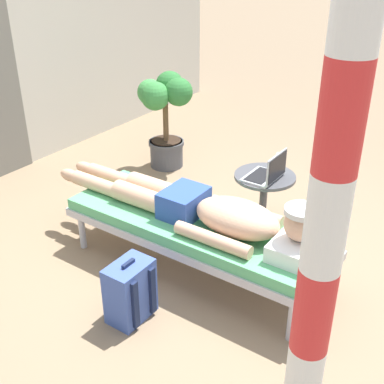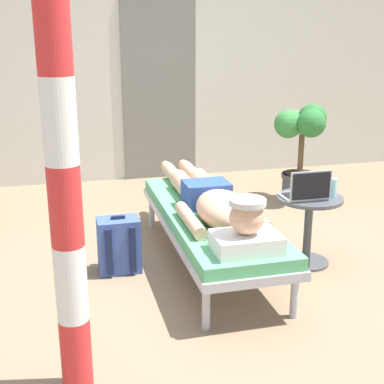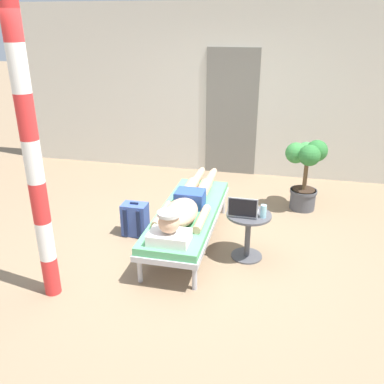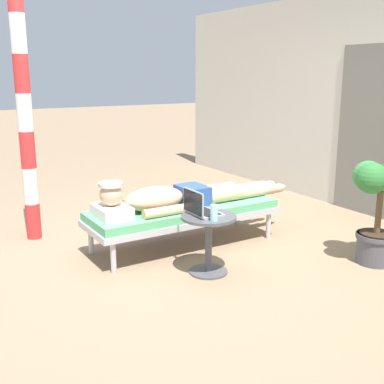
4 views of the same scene
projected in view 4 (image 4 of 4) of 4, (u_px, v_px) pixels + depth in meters
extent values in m
plane|color=#8C7256|center=(176.00, 252.00, 4.77)|extent=(40.00, 40.00, 0.00)
cube|color=beige|center=(366.00, 103.00, 5.97)|extent=(7.60, 0.20, 2.70)
cube|color=slate|center=(367.00, 131.00, 5.89)|extent=(0.84, 0.03, 2.04)
cylinder|color=#B7B7BC|center=(237.00, 213.00, 5.61)|extent=(0.05, 0.05, 0.28)
cylinder|color=#B7B7BC|center=(268.00, 225.00, 5.15)|extent=(0.05, 0.05, 0.28)
cylinder|color=#B7B7BC|center=(91.00, 240.00, 4.71)|extent=(0.05, 0.05, 0.28)
cylinder|color=#B7B7BC|center=(113.00, 258.00, 4.25)|extent=(0.05, 0.05, 0.28)
cube|color=#B7B7BC|center=(183.00, 216.00, 4.89)|extent=(0.66, 1.96, 0.06)
cube|color=#59B272|center=(183.00, 209.00, 4.87)|extent=(0.63, 1.92, 0.08)
cube|color=white|center=(112.00, 211.00, 4.46)|extent=(0.40, 0.28, 0.11)
sphere|color=#D8A884|center=(111.00, 195.00, 4.42)|extent=(0.21, 0.21, 0.21)
cylinder|color=silver|center=(111.00, 184.00, 4.40)|extent=(0.22, 0.22, 0.03)
ellipsoid|color=#D8A884|center=(154.00, 199.00, 4.67)|extent=(0.35, 0.60, 0.23)
cylinder|color=#D8A884|center=(149.00, 200.00, 4.89)|extent=(0.09, 0.55, 0.09)
cylinder|color=#D8A884|center=(170.00, 210.00, 4.53)|extent=(0.09, 0.55, 0.09)
cube|color=#2D4C9E|center=(193.00, 195.00, 4.89)|extent=(0.33, 0.26, 0.19)
cylinder|color=#D8A884|center=(216.00, 191.00, 5.14)|extent=(0.15, 0.42, 0.15)
cylinder|color=#D8A884|center=(248.00, 188.00, 5.36)|extent=(0.11, 0.44, 0.11)
ellipsoid|color=#D8A884|center=(268.00, 185.00, 5.51)|extent=(0.09, 0.20, 0.10)
cylinder|color=#D8A884|center=(225.00, 194.00, 5.00)|extent=(0.15, 0.42, 0.15)
cylinder|color=#D8A884|center=(258.00, 191.00, 5.22)|extent=(0.11, 0.44, 0.11)
ellipsoid|color=#D8A884|center=(278.00, 188.00, 5.37)|extent=(0.09, 0.20, 0.10)
cylinder|color=#4C4C51|center=(208.00, 271.00, 4.29)|extent=(0.34, 0.34, 0.02)
cylinder|color=#4C4C51|center=(208.00, 245.00, 4.23)|extent=(0.06, 0.06, 0.48)
cylinder|color=#4C4C51|center=(209.00, 217.00, 4.17)|extent=(0.48, 0.48, 0.02)
cube|color=#A5A8AD|center=(205.00, 213.00, 4.21)|extent=(0.31, 0.22, 0.02)
cube|color=black|center=(206.00, 212.00, 4.22)|extent=(0.27, 0.15, 0.00)
cube|color=#A5A8AD|center=(193.00, 202.00, 4.13)|extent=(0.31, 0.01, 0.21)
cube|color=black|center=(193.00, 202.00, 4.12)|extent=(0.29, 0.00, 0.19)
cylinder|color=#99D8E5|center=(214.00, 213.00, 4.00)|extent=(0.06, 0.06, 0.14)
cube|color=#3F59A5|center=(157.00, 210.00, 5.49)|extent=(0.30, 0.20, 0.40)
cube|color=#3F59A5|center=(166.00, 215.00, 5.57)|extent=(0.22, 0.04, 0.18)
cube|color=#192342|center=(145.00, 210.00, 5.50)|extent=(0.04, 0.02, 0.34)
cube|color=#192342|center=(151.00, 214.00, 5.37)|extent=(0.04, 0.02, 0.34)
cube|color=#192342|center=(157.00, 192.00, 5.44)|extent=(0.10, 0.02, 0.02)
cylinder|color=#4C4C51|center=(375.00, 248.00, 4.48)|extent=(0.34, 0.34, 0.28)
cylinder|color=#4C4C51|center=(376.00, 236.00, 4.45)|extent=(0.37, 0.37, 0.04)
cylinder|color=#332319|center=(377.00, 233.00, 4.45)|extent=(0.31, 0.31, 0.01)
cylinder|color=brown|center=(379.00, 213.00, 4.40)|extent=(0.06, 0.06, 0.40)
sphere|color=#38843D|center=(368.00, 176.00, 4.46)|extent=(0.28, 0.28, 0.28)
sphere|color=#2D7233|center=(372.00, 178.00, 4.23)|extent=(0.28, 0.28, 0.28)
cylinder|color=red|center=(33.00, 221.00, 5.15)|extent=(0.15, 0.15, 0.38)
cylinder|color=white|center=(31.00, 186.00, 5.06)|extent=(0.15, 0.15, 0.38)
cylinder|color=red|center=(28.00, 150.00, 4.96)|extent=(0.15, 0.15, 0.38)
cylinder|color=white|center=(25.00, 113.00, 4.87)|extent=(0.15, 0.15, 0.38)
cylinder|color=red|center=(21.00, 74.00, 4.78)|extent=(0.15, 0.15, 0.38)
cylinder|color=white|center=(18.00, 33.00, 4.69)|extent=(0.15, 0.15, 0.38)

